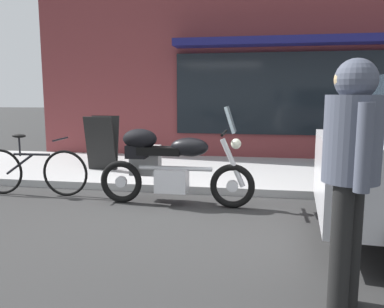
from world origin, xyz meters
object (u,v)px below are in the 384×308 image
touring_motorcycle (167,163)px  sandwich_board_sign (102,143)px  pedestrian_walking (351,156)px  parked_bicycle (32,170)px

touring_motorcycle → sandwich_board_sign: 2.39m
pedestrian_walking → touring_motorcycle: bearing=127.4°
touring_motorcycle → parked_bicycle: (-2.15, 0.15, -0.21)m
parked_bicycle → sandwich_board_sign: 1.67m
parked_bicycle → sandwich_board_sign: bearing=72.9°
parked_bicycle → pedestrian_walking: 4.86m
pedestrian_walking → sandwich_board_sign: pedestrian_walking is taller
touring_motorcycle → sandwich_board_sign: bearing=134.0°
touring_motorcycle → pedestrian_walking: bearing=-52.6°
pedestrian_walking → sandwich_board_sign: (-3.55, 4.19, -0.49)m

